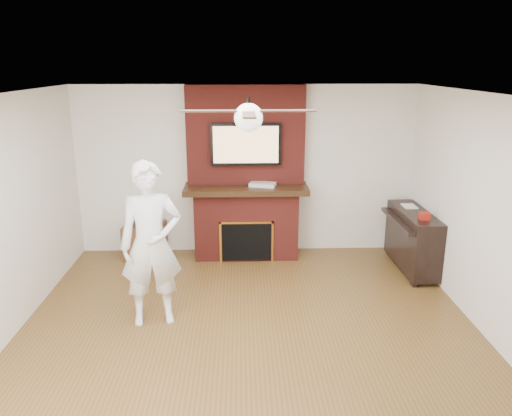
{
  "coord_description": "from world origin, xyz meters",
  "views": [
    {
      "loc": [
        -0.07,
        -4.53,
        2.8
      ],
      "look_at": [
        0.1,
        0.9,
        1.21
      ],
      "focal_mm": 35.0,
      "sensor_mm": 36.0,
      "label": 1
    }
  ],
  "objects_px": {
    "fireplace": "(246,190)",
    "piano": "(412,239)",
    "person": "(151,244)",
    "side_table": "(145,239)"
  },
  "relations": [
    {
      "from": "fireplace",
      "to": "piano",
      "type": "distance_m",
      "value": 2.44
    },
    {
      "from": "person",
      "to": "side_table",
      "type": "bearing_deg",
      "value": 91.6
    },
    {
      "from": "person",
      "to": "side_table",
      "type": "distance_m",
      "value": 2.08
    },
    {
      "from": "person",
      "to": "piano",
      "type": "height_order",
      "value": "person"
    },
    {
      "from": "person",
      "to": "fireplace",
      "type": "bearing_deg",
      "value": 50.61
    },
    {
      "from": "person",
      "to": "piano",
      "type": "bearing_deg",
      "value": 10.5
    },
    {
      "from": "side_table",
      "to": "piano",
      "type": "distance_m",
      "value": 3.85
    },
    {
      "from": "fireplace",
      "to": "person",
      "type": "distance_m",
      "value": 2.26
    },
    {
      "from": "fireplace",
      "to": "person",
      "type": "bearing_deg",
      "value": -117.68
    },
    {
      "from": "person",
      "to": "side_table",
      "type": "height_order",
      "value": "person"
    }
  ]
}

